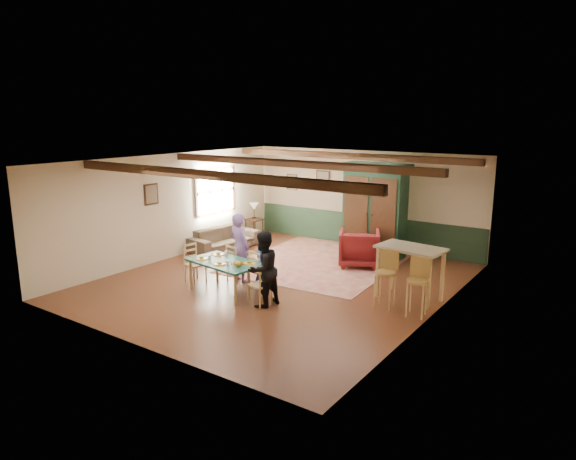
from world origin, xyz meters
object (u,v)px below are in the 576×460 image
Objects in this scene: person_child at (262,268)px; bar_stool_right at (417,288)px; dining_chair_far_left at (237,263)px; dining_table at (226,277)px; sofa at (224,238)px; dining_chair_end_left at (195,263)px; person_man at (239,247)px; armoire at (375,211)px; end_table at (254,228)px; table_lamp at (254,211)px; cat at (238,263)px; dining_chair_end_right at (260,284)px; person_woman at (263,269)px; bar_stool_left at (385,280)px; counter_table at (410,273)px; armchair at (359,248)px; dining_chair_far_right at (260,270)px.

bar_stool_right is (3.30, 0.37, 0.09)m from person_child.
dining_chair_far_left is 0.95× the size of person_child.
dining_table reaches higher than sofa.
dining_chair_end_left is 0.55× the size of person_man.
end_table is at bearing 179.07° from armoire.
table_lamp is (-1.70, 4.25, 0.36)m from dining_chair_end_left.
cat is 4.63m from armoire.
bar_stool_right reaches higher than dining_table.
bar_stool_right reaches higher than dining_chair_end_right.
dining_chair_end_right is 0.78× the size of bar_stool_right.
sofa is at bearing 37.38° from dining_chair_end_left.
sofa is at bearing -120.62° from person_woman.
dining_chair_end_left is 4.23m from bar_stool_left.
counter_table is at bearing -23.02° from end_table.
armchair is 3.90m from sofa.
dining_chair_end_left is 0.42× the size of sofa.
dining_chair_far_left is 3.74m from counter_table.
bar_stool_right is (0.66, -0.07, -0.01)m from bar_stool_left.
armchair is at bearing -113.92° from person_man.
armchair is at bearing -72.85° from sofa.
armoire reaches higher than end_table.
dining_chair_far_right is 2.93m from armchair.
sofa is at bearing 143.81° from cat.
dining_chair_end_left is 1.00× the size of dining_chair_end_right.
person_child is (0.71, -0.10, -0.32)m from person_man.
armoire reaches higher than counter_table.
dining_chair_far_right is 0.78× the size of bar_stool_right.
bar_stool_right is (2.74, 1.18, 0.12)m from dining_chair_end_right.
bar_stool_left is at bearing 130.72° from person_woman.
dining_chair_far_right is at bearing 52.71° from dining_table.
armoire is at bearing -94.61° from person_child.
counter_table is (1.91, -1.53, 0.09)m from armchair.
dining_chair_far_left is 2.64× the size of cat.
cat is (0.02, -0.82, 0.30)m from person_child.
cat is 3.66m from armchair.
armoire is at bearing -104.87° from dining_chair_far_left.
dining_chair_end_right is 0.64m from cat.
dining_table is 1.64× the size of armchair.
person_child is (0.46, 0.66, 0.11)m from dining_table.
person_woman reaches higher than counter_table.
sofa is 1.57× the size of counter_table.
cat is at bearing -126.98° from sofa.
sofa is 1.82× the size of bar_stool_left.
person_woman is 1.32× the size of bar_stool_left.
cat is (1.50, -0.31, 0.33)m from dining_chair_end_left.
person_child reaches higher than armchair.
dining_chair_far_left is at bearing 90.00° from person_man.
armchair is 2.46m from counter_table.
counter_table is (5.75, -0.88, 0.24)m from sofa.
armoire is 4.53× the size of end_table.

